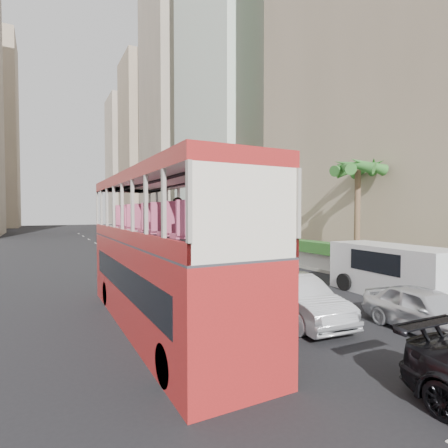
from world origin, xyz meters
TOP-DOWN VIEW (x-y plane):
  - ground_plane at (0.00, 0.00)m, footprint 200.00×200.00m
  - double_decker_bus at (-6.00, 0.00)m, footprint 2.50×11.00m
  - car_silver_lane_a at (-1.68, -1.66)m, footprint 2.14×4.90m
  - car_silver_lane_b at (1.09, -4.62)m, footprint 2.36×4.48m
  - van_asset at (1.38, 17.46)m, footprint 2.79×5.19m
  - minibus_near at (1.18, 9.40)m, footprint 1.97×5.38m
  - minibus_far at (4.53, 13.07)m, footprint 3.14×6.83m
  - panel_van_near at (4.52, -0.91)m, footprint 2.77×5.89m
  - panel_van_far at (4.26, 18.97)m, footprint 2.08×5.15m
  - sidewalk at (9.00, 25.00)m, footprint 6.00×120.00m
  - kerb_wall at (6.20, 14.00)m, footprint 0.30×44.00m
  - hedge at (6.20, 14.00)m, footprint 1.10×44.00m
  - palm_tree at (7.80, 4.00)m, footprint 0.36×0.36m
  - shell_station at (10.00, 23.00)m, footprint 6.50×8.00m
  - tower_stripe at (18.00, 34.00)m, footprint 16.00×18.00m
  - tower_mid at (18.00, 58.00)m, footprint 16.00×16.00m
  - tower_far_a at (17.00, 82.00)m, footprint 14.00×14.00m
  - tower_far_b at (17.00, 104.00)m, footprint 14.00×14.00m

SIDE VIEW (x-z plane):
  - ground_plane at x=0.00m, z-range 0.00..0.00m
  - car_silver_lane_a at x=-1.68m, z-range -0.78..0.78m
  - car_silver_lane_b at x=1.09m, z-range -0.73..0.73m
  - van_asset at x=1.38m, z-range -0.69..0.69m
  - sidewalk at x=9.00m, z-range 0.00..0.18m
  - kerb_wall at x=6.20m, z-range 0.18..1.18m
  - panel_van_far at x=4.26m, z-range 0.00..2.05m
  - panel_van_near at x=4.52m, z-range 0.00..2.29m
  - minibus_near at x=1.18m, z-range 0.00..2.36m
  - minibus_far at x=4.53m, z-range 0.00..2.91m
  - hedge at x=6.20m, z-range 1.18..1.88m
  - double_decker_bus at x=-6.00m, z-range 0.00..5.06m
  - shell_station at x=10.00m, z-range 0.00..5.50m
  - palm_tree at x=7.80m, z-range 0.18..6.58m
  - tower_far_b at x=17.00m, z-range 0.00..40.00m
  - tower_far_a at x=17.00m, z-range 0.00..44.00m
  - tower_mid at x=18.00m, z-range 0.00..50.00m
  - tower_stripe at x=18.00m, z-range 0.00..58.00m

